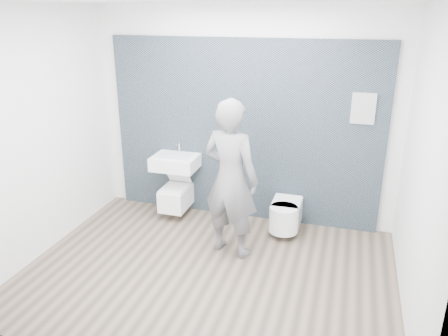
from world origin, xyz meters
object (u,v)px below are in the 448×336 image
(washbasin, at_px, (175,162))
(visitor, at_px, (231,179))
(toilet_square, at_px, (176,196))
(toilet_rounded, at_px, (285,215))

(washbasin, bearing_deg, visitor, -37.07)
(toilet_square, bearing_deg, visitor, -36.24)
(toilet_rounded, height_order, visitor, visitor)
(washbasin, relative_size, toilet_rounded, 0.96)
(toilet_rounded, bearing_deg, washbasin, 176.61)
(toilet_square, relative_size, toilet_rounded, 0.99)
(washbasin, height_order, toilet_rounded, washbasin)
(toilet_square, xyz_separation_m, toilet_rounded, (1.54, -0.07, -0.04))
(toilet_rounded, distance_m, visitor, 1.09)
(toilet_square, distance_m, toilet_rounded, 1.54)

